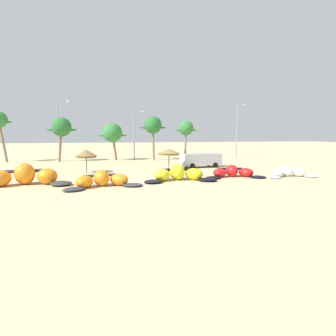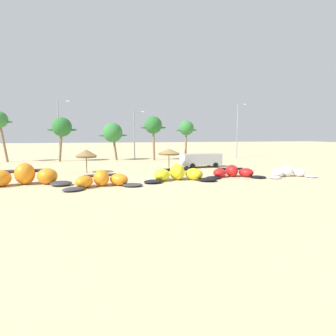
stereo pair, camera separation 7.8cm
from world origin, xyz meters
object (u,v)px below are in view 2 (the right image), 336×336
(kite_center, at_px, (233,172))
(palm_center_right, at_px, (186,129))
(palm_left_of_gap, at_px, (113,133))
(kite_far_left, at_px, (24,177))
(beach_umbrella_near_van, at_px, (86,153))
(lamppost_east, at_px, (238,128))
(beach_umbrella_middle, at_px, (169,152))
(kite_left, at_px, (102,180))
(lamppost_west_center, at_px, (60,127))
(lamppost_east_center, at_px, (135,132))
(kite_right_of_center, at_px, (288,173))
(kite_left_of_center, at_px, (178,174))
(palm_left, at_px, (62,127))
(parked_van, at_px, (200,159))
(palm_center_left, at_px, (153,126))

(kite_center, relative_size, palm_center_right, 0.93)
(palm_left_of_gap, relative_size, palm_center_right, 0.92)
(kite_far_left, bearing_deg, beach_umbrella_near_van, 54.75)
(kite_far_left, distance_m, lamppost_east, 38.60)
(beach_umbrella_middle, relative_size, palm_left_of_gap, 0.42)
(kite_left, xyz_separation_m, lamppost_east, (24.97, 23.91, 5.09))
(palm_center_right, height_order, lamppost_west_center, lamppost_west_center)
(beach_umbrella_near_van, relative_size, lamppost_east_center, 0.32)
(kite_center, distance_m, kite_right_of_center, 5.84)
(kite_left_of_center, height_order, beach_umbrella_near_van, beach_umbrella_near_van)
(palm_left_of_gap, xyz_separation_m, lamppost_east_center, (3.87, 0.24, 0.09))
(beach_umbrella_middle, bearing_deg, kite_center, -52.62)
(palm_left, bearing_deg, lamppost_east_center, 2.26)
(kite_center, xyz_separation_m, parked_van, (-0.41, 8.67, 0.62))
(lamppost_east, bearing_deg, kite_center, -118.58)
(palm_left_of_gap, bearing_deg, lamppost_west_center, 173.98)
(kite_left, relative_size, kite_center, 1.04)
(kite_left, bearing_deg, lamppost_east_center, 76.88)
(beach_umbrella_middle, distance_m, lamppost_west_center, 22.05)
(kite_far_left, height_order, palm_left_of_gap, palm_left_of_gap)
(kite_left, distance_m, beach_umbrella_middle, 12.11)
(kite_far_left, xyz_separation_m, beach_umbrella_middle, (14.53, 6.75, 1.57))
(kite_left_of_center, relative_size, lamppost_east, 0.72)
(kite_left, distance_m, lamppost_east_center, 25.38)
(kite_center, relative_size, lamppost_west_center, 0.65)
(kite_far_left, height_order, palm_left, palm_left)
(palm_left, relative_size, lamppost_east_center, 0.85)
(lamppost_west_center, bearing_deg, palm_left_of_gap, -6.02)
(kite_left, bearing_deg, lamppost_west_center, 105.09)
(kite_center, distance_m, lamppost_east, 25.27)
(kite_center, bearing_deg, lamppost_west_center, 131.04)
(lamppost_east, bearing_deg, kite_left, -136.25)
(palm_left, xyz_separation_m, palm_center_right, (21.27, 0.65, -0.06))
(kite_left, bearing_deg, palm_left, 104.66)
(palm_left, height_order, lamppost_west_center, lamppost_west_center)
(beach_umbrella_near_van, distance_m, lamppost_east, 30.77)
(kite_far_left, height_order, parked_van, kite_far_left)
(kite_right_of_center, bearing_deg, palm_left_of_gap, 126.47)
(beach_umbrella_middle, bearing_deg, palm_left_of_gap, 112.10)
(kite_far_left, relative_size, beach_umbrella_near_van, 3.07)
(parked_van, bearing_deg, lamppost_east_center, 117.53)
(palm_center_left, distance_m, lamppost_east, 16.51)
(beach_umbrella_middle, height_order, palm_left, palm_left)
(lamppost_east_center, bearing_deg, beach_umbrella_middle, -81.54)
(palm_center_left, relative_size, lamppost_east_center, 0.89)
(kite_center, height_order, lamppost_west_center, lamppost_west_center)
(kite_left, height_order, lamppost_east, lamppost_east)
(beach_umbrella_middle, relative_size, lamppost_east, 0.27)
(palm_left, bearing_deg, kite_left, -75.34)
(kite_right_of_center, bearing_deg, palm_center_left, 115.70)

